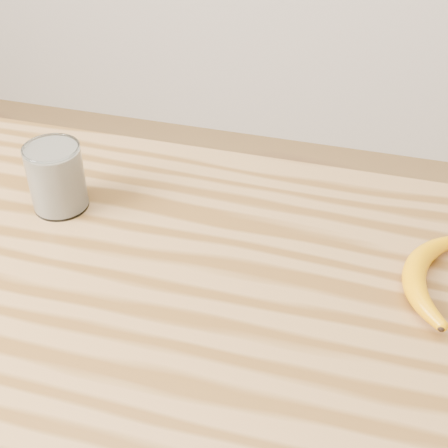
% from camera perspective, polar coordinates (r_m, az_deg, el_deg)
% --- Properties ---
extents(table, '(1.20, 0.80, 0.90)m').
position_cam_1_polar(table, '(0.91, -6.73, -13.23)').
color(table, '#9B7140').
rests_on(table, ground).
extents(smoothie_glass, '(0.08, 0.08, 0.11)m').
position_cam_1_polar(smoothie_glass, '(0.98, -15.07, 4.13)').
color(smoothie_glass, white).
rests_on(smoothie_glass, table).
extents(banana, '(0.12, 0.27, 0.03)m').
position_cam_1_polar(banana, '(0.87, 16.97, -4.16)').
color(banana, '#EA9800').
rests_on(banana, table).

